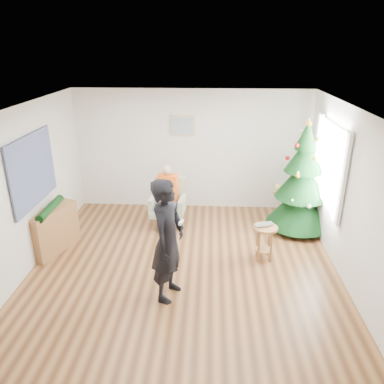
# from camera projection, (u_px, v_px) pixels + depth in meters

# --- Properties ---
(floor) EXTENTS (5.00, 5.00, 0.00)m
(floor) POSITION_uv_depth(u_px,v_px,m) (184.00, 267.00, 6.22)
(floor) COLOR brown
(floor) RESTS_ON ground
(ceiling) EXTENTS (5.00, 5.00, 0.00)m
(ceiling) POSITION_uv_depth(u_px,v_px,m) (183.00, 109.00, 5.25)
(ceiling) COLOR white
(ceiling) RESTS_ON wall_back
(wall_back) EXTENTS (5.00, 0.00, 5.00)m
(wall_back) POSITION_uv_depth(u_px,v_px,m) (192.00, 150.00, 8.05)
(wall_back) COLOR silver
(wall_back) RESTS_ON floor
(wall_front) EXTENTS (5.00, 0.00, 5.00)m
(wall_front) POSITION_uv_depth(u_px,v_px,m) (164.00, 298.00, 3.42)
(wall_front) COLOR silver
(wall_front) RESTS_ON floor
(wall_left) EXTENTS (0.00, 5.00, 5.00)m
(wall_left) POSITION_uv_depth(u_px,v_px,m) (24.00, 191.00, 5.85)
(wall_left) COLOR silver
(wall_left) RESTS_ON floor
(wall_right) EXTENTS (0.00, 5.00, 5.00)m
(wall_right) POSITION_uv_depth(u_px,v_px,m) (349.00, 198.00, 5.62)
(wall_right) COLOR silver
(wall_right) RESTS_ON floor
(window_panel) EXTENTS (0.04, 1.30, 1.40)m
(window_panel) POSITION_uv_depth(u_px,v_px,m) (330.00, 165.00, 6.47)
(window_panel) COLOR white
(window_panel) RESTS_ON wall_right
(curtains) EXTENTS (0.05, 1.75, 1.50)m
(curtains) POSITION_uv_depth(u_px,v_px,m) (328.00, 165.00, 6.47)
(curtains) COLOR white
(curtains) RESTS_ON wall_right
(christmas_tree) EXTENTS (1.23, 1.23, 2.23)m
(christmas_tree) POSITION_uv_depth(u_px,v_px,m) (302.00, 182.00, 7.12)
(christmas_tree) COLOR #3F2816
(christmas_tree) RESTS_ON floor
(stool) EXTENTS (0.41, 0.41, 0.62)m
(stool) POSITION_uv_depth(u_px,v_px,m) (264.00, 243.00, 6.33)
(stool) COLOR brown
(stool) RESTS_ON floor
(laptop) EXTENTS (0.39, 0.33, 0.03)m
(laptop) POSITION_uv_depth(u_px,v_px,m) (266.00, 226.00, 6.22)
(laptop) COLOR silver
(laptop) RESTS_ON stool
(armchair) EXTENTS (0.73, 0.68, 0.96)m
(armchair) POSITION_uv_depth(u_px,v_px,m) (168.00, 209.00, 7.54)
(armchair) COLOR #99A686
(armchair) RESTS_ON floor
(seated_person) EXTENTS (0.40, 0.56, 1.25)m
(seated_person) POSITION_uv_depth(u_px,v_px,m) (167.00, 196.00, 7.39)
(seated_person) COLOR navy
(seated_person) RESTS_ON armchair
(standing_man) EXTENTS (0.61, 0.76, 1.82)m
(standing_man) POSITION_uv_depth(u_px,v_px,m) (168.00, 241.00, 5.20)
(standing_man) COLOR black
(standing_man) RESTS_ON floor
(game_controller) EXTENTS (0.07, 0.13, 0.04)m
(game_controller) POSITION_uv_depth(u_px,v_px,m) (181.00, 222.00, 5.05)
(game_controller) COLOR white
(game_controller) RESTS_ON standing_man
(console) EXTENTS (0.61, 1.04, 0.80)m
(console) POSITION_uv_depth(u_px,v_px,m) (54.00, 230.00, 6.57)
(console) COLOR brown
(console) RESTS_ON floor
(garland) EXTENTS (0.14, 0.90, 0.14)m
(garland) POSITION_uv_depth(u_px,v_px,m) (50.00, 208.00, 6.42)
(garland) COLOR black
(garland) RESTS_ON console
(tapestry) EXTENTS (0.03, 1.50, 1.15)m
(tapestry) POSITION_uv_depth(u_px,v_px,m) (33.00, 170.00, 6.04)
(tapestry) COLOR black
(tapestry) RESTS_ON wall_left
(framed_picture) EXTENTS (0.52, 0.05, 0.42)m
(framed_picture) POSITION_uv_depth(u_px,v_px,m) (182.00, 125.00, 7.82)
(framed_picture) COLOR tan
(framed_picture) RESTS_ON wall_back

